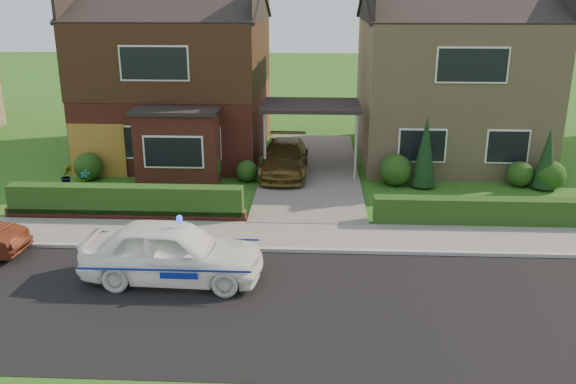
{
  "coord_description": "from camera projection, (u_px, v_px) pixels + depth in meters",
  "views": [
    {
      "loc": [
        0.26,
        -12.56,
        6.96
      ],
      "look_at": [
        -0.53,
        3.5,
        1.62
      ],
      "focal_mm": 38.0,
      "sensor_mm": 36.0,
      "label": 1
    }
  ],
  "objects": [
    {
      "name": "kerb",
      "position": [
        306.0,
        251.0,
        16.98
      ],
      "size": [
        60.0,
        0.16,
        0.12
      ],
      "primitive_type": "cube",
      "color": "#9E9993",
      "rests_on": "ground"
    },
    {
      "name": "sidewalk",
      "position": [
        307.0,
        236.0,
        17.98
      ],
      "size": [
        60.0,
        2.0,
        0.1
      ],
      "primitive_type": "cube",
      "color": "slate",
      "rests_on": "ground"
    },
    {
      "name": "hedge_left",
      "position": [
        127.0,
        218.0,
        19.54
      ],
      "size": [
        7.5,
        0.55,
        0.9
      ],
      "primitive_type": "cube",
      "color": "#1A3711",
      "rests_on": "ground"
    },
    {
      "name": "police_car",
      "position": [
        173.0,
        252.0,
        15.15
      ],
      "size": [
        4.15,
        4.58,
        1.7
      ],
      "rotation": [
        0.0,
        0.0,
        1.53
      ],
      "color": "white",
      "rests_on": "ground"
    },
    {
      "name": "conifer_a",
      "position": [
        425.0,
        153.0,
        22.22
      ],
      "size": [
        0.9,
        0.9,
        2.6
      ],
      "primitive_type": "cone",
      "color": "black",
      "rests_on": "ground"
    },
    {
      "name": "garage_door",
      "position": [
        98.0,
        151.0,
        23.6
      ],
      "size": [
        2.2,
        0.1,
        2.1
      ],
      "primitive_type": "cube",
      "color": "brown",
      "rests_on": "ground"
    },
    {
      "name": "shrub_left_mid",
      "position": [
        204.0,
        166.0,
        22.9
      ],
      "size": [
        1.32,
        1.32,
        1.32
      ],
      "primitive_type": "sphere",
      "color": "#1A3711",
      "rests_on": "ground"
    },
    {
      "name": "hedge_right",
      "position": [
        494.0,
        226.0,
        18.91
      ],
      "size": [
        7.5,
        0.55,
        0.8
      ],
      "primitive_type": "cube",
      "color": "#1A3711",
      "rests_on": "ground"
    },
    {
      "name": "shrub_right_far",
      "position": [
        550.0,
        175.0,
        22.25
      ],
      "size": [
        1.08,
        1.08,
        1.08
      ],
      "primitive_type": "sphere",
      "color": "#1A3711",
      "rests_on": "ground"
    },
    {
      "name": "dwarf_wall",
      "position": [
        125.0,
        215.0,
        19.34
      ],
      "size": [
        7.7,
        0.25,
        0.36
      ],
      "primitive_type": "cube",
      "color": "brown",
      "rests_on": "ground"
    },
    {
      "name": "ground",
      "position": [
        303.0,
        306.0,
        14.11
      ],
      "size": [
        120.0,
        120.0,
        0.0
      ],
      "primitive_type": "plane",
      "color": "#275416",
      "rests_on": "ground"
    },
    {
      "name": "shrub_left_far",
      "position": [
        88.0,
        166.0,
        23.34
      ],
      "size": [
        1.08,
        1.08,
        1.08
      ],
      "primitive_type": "sphere",
      "color": "#1A3711",
      "rests_on": "ground"
    },
    {
      "name": "shrub_left_near",
      "position": [
        247.0,
        171.0,
        23.19
      ],
      "size": [
        0.84,
        0.84,
        0.84
      ],
      "primitive_type": "sphere",
      "color": "#1A3711",
      "rests_on": "ground"
    },
    {
      "name": "driveway_car",
      "position": [
        285.0,
        158.0,
        23.72
      ],
      "size": [
        1.83,
        4.38,
        1.26
      ],
      "primitive_type": "imported",
      "rotation": [
        0.0,
        0.0,
        -0.01
      ],
      "color": "brown",
      "rests_on": "driveway"
    },
    {
      "name": "road",
      "position": [
        303.0,
        306.0,
        14.11
      ],
      "size": [
        60.0,
        6.0,
        0.02
      ],
      "primitive_type": "cube",
      "color": "black",
      "rests_on": "ground"
    },
    {
      "name": "potted_plant_b",
      "position": [
        67.0,
        176.0,
        22.55
      ],
      "size": [
        0.57,
        0.57,
        0.81
      ],
      "primitive_type": "imported",
      "rotation": [
        0.0,
        0.0,
        0.8
      ],
      "color": "gray",
      "rests_on": "ground"
    },
    {
      "name": "carport_link",
      "position": [
        311.0,
        107.0,
        23.65
      ],
      "size": [
        3.8,
        3.0,
        2.77
      ],
      "color": "black",
      "rests_on": "ground"
    },
    {
      "name": "driveway",
      "position": [
        310.0,
        171.0,
        24.51
      ],
      "size": [
        3.8,
        12.0,
        0.12
      ],
      "primitive_type": "cube",
      "color": "#666059",
      "rests_on": "ground"
    },
    {
      "name": "shrub_right_mid",
      "position": [
        520.0,
        174.0,
        22.6
      ],
      "size": [
        0.96,
        0.96,
        0.96
      ],
      "primitive_type": "sphere",
      "color": "#1A3711",
      "rests_on": "ground"
    },
    {
      "name": "house_left",
      "position": [
        179.0,
        67.0,
        26.36
      ],
      "size": [
        7.5,
        9.53,
        7.25
      ],
      "color": "brown",
      "rests_on": "ground"
    },
    {
      "name": "potted_plant_a",
      "position": [
        86.0,
        180.0,
        22.31
      ],
      "size": [
        0.4,
        0.29,
        0.71
      ],
      "primitive_type": "imported",
      "rotation": [
        0.0,
        0.0,
        0.12
      ],
      "color": "gray",
      "rests_on": "ground"
    },
    {
      "name": "house_right",
      "position": [
        448.0,
        72.0,
        25.95
      ],
      "size": [
        7.5,
        8.06,
        7.25
      ],
      "color": "tan",
      "rests_on": "ground"
    },
    {
      "name": "potted_plant_c",
      "position": [
        124.0,
        201.0,
        19.95
      ],
      "size": [
        0.62,
        0.62,
        0.81
      ],
      "primitive_type": "imported",
      "rotation": [
        0.0,
        0.0,
        1.02
      ],
      "color": "gray",
      "rests_on": "ground"
    },
    {
      "name": "conifer_b",
      "position": [
        547.0,
        160.0,
        22.08
      ],
      "size": [
        0.9,
        0.9,
        2.2
      ],
      "primitive_type": "cone",
      "color": "black",
      "rests_on": "ground"
    },
    {
      "name": "shrub_right_near",
      "position": [
        396.0,
        170.0,
        22.68
      ],
      "size": [
        1.2,
        1.2,
        1.2
      ],
      "primitive_type": "sphere",
      "color": "#1A3711",
      "rests_on": "ground"
    }
  ]
}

